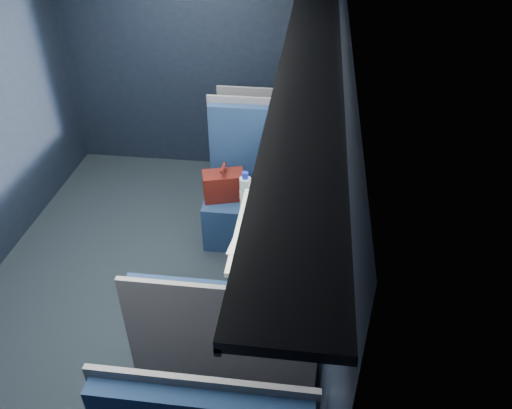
# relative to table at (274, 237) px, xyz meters

# --- Properties ---
(ground) EXTENTS (2.80, 4.20, 0.01)m
(ground) POSITION_rel_table_xyz_m (-1.03, 0.00, -0.67)
(ground) COLOR black
(room_shell) EXTENTS (3.00, 4.40, 2.40)m
(room_shell) POSITION_rel_table_xyz_m (-1.01, 0.00, 0.81)
(room_shell) COLOR black
(room_shell) RESTS_ON ground
(table) EXTENTS (0.62, 1.00, 0.74)m
(table) POSITION_rel_table_xyz_m (0.00, 0.00, 0.00)
(table) COLOR #54565E
(table) RESTS_ON ground
(seat_bay_near) EXTENTS (1.05, 0.62, 1.26)m
(seat_bay_near) POSITION_rel_table_xyz_m (-0.20, 0.87, -0.24)
(seat_bay_near) COLOR #0D1D3C
(seat_bay_near) RESTS_ON ground
(seat_bay_far) EXTENTS (1.04, 0.62, 1.26)m
(seat_bay_far) POSITION_rel_table_xyz_m (-0.18, -0.87, -0.25)
(seat_bay_far) COLOR #0D1D3C
(seat_bay_far) RESTS_ON ground
(seat_row_front) EXTENTS (1.04, 0.51, 1.16)m
(seat_row_front) POSITION_rel_table_xyz_m (-0.18, 1.80, -0.25)
(seat_row_front) COLOR #0D1D3C
(seat_row_front) RESTS_ON ground
(man) EXTENTS (0.53, 0.56, 1.32)m
(man) POSITION_rel_table_xyz_m (0.07, 0.70, 0.06)
(man) COLOR black
(man) RESTS_ON ground
(woman) EXTENTS (0.53, 0.56, 1.32)m
(woman) POSITION_rel_table_xyz_m (0.07, -0.71, 0.06)
(woman) COLOR black
(woman) RESTS_ON ground
(papers) EXTENTS (0.62, 0.82, 0.01)m
(papers) POSITION_rel_table_xyz_m (0.01, 0.03, 0.08)
(papers) COLOR white
(papers) RESTS_ON table
(laptop) EXTENTS (0.30, 0.37, 0.26)m
(laptop) POSITION_rel_table_xyz_m (0.31, 0.10, 0.15)
(laptop) COLOR silver
(laptop) RESTS_ON table
(bottle_small) EXTENTS (0.06, 0.06, 0.20)m
(bottle_small) POSITION_rel_table_xyz_m (0.24, 0.30, 0.16)
(bottle_small) COLOR silver
(bottle_small) RESTS_ON table
(cup) EXTENTS (0.08, 0.08, 0.10)m
(cup) POSITION_rel_table_xyz_m (0.18, 0.38, 0.13)
(cup) COLOR white
(cup) RESTS_ON table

